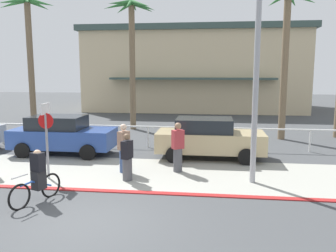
% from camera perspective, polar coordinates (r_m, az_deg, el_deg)
% --- Properties ---
extents(ground_plane, '(80.00, 80.00, 0.00)m').
position_cam_1_polar(ground_plane, '(18.34, -2.39, -2.48)').
color(ground_plane, '#424447').
extents(sidewalk_strip, '(44.00, 4.00, 0.02)m').
position_cam_1_polar(sidewalk_strip, '(12.82, -6.74, -7.48)').
color(sidewalk_strip, '#9E9E93').
rests_on(sidewalk_strip, ground).
extents(curb_paint, '(44.00, 0.24, 0.03)m').
position_cam_1_polar(curb_paint, '(10.98, -9.28, -10.32)').
color(curb_paint, maroon).
rests_on(curb_paint, ground).
extents(building_backdrop, '(20.06, 12.65, 7.52)m').
position_cam_1_polar(building_backdrop, '(35.39, 4.45, 9.11)').
color(building_backdrop, beige).
rests_on(building_backdrop, ground).
extents(rail_fence, '(19.82, 0.08, 1.04)m').
position_cam_1_polar(rail_fence, '(16.74, -3.26, -0.65)').
color(rail_fence, white).
rests_on(rail_fence, ground).
extents(stop_sign_bike_lane, '(0.52, 0.56, 2.56)m').
position_cam_1_polar(stop_sign_bike_lane, '(12.34, -19.07, -0.61)').
color(stop_sign_bike_lane, gray).
rests_on(stop_sign_bike_lane, ground).
extents(streetlight_curb, '(0.24, 2.54, 7.50)m').
position_cam_1_polar(streetlight_curb, '(11.23, 14.36, 12.03)').
color(streetlight_curb, '#9EA0A5').
rests_on(streetlight_curb, ground).
extents(palm_tree_0, '(3.48, 3.04, 7.91)m').
position_cam_1_polar(palm_tree_0, '(23.18, -21.61, 13.43)').
color(palm_tree_0, '#756047').
rests_on(palm_tree_0, ground).
extents(palm_tree_1, '(3.24, 2.87, 7.83)m').
position_cam_1_polar(palm_tree_1, '(22.15, -5.90, 14.81)').
color(palm_tree_1, '#756047').
rests_on(palm_tree_1, ground).
extents(palm_tree_2, '(3.06, 3.20, 7.67)m').
position_cam_1_polar(palm_tree_2, '(19.58, 18.52, 14.14)').
color(palm_tree_2, '#756047').
rests_on(palm_tree_2, ground).
extents(car_blue_1, '(4.40, 2.02, 1.69)m').
position_cam_1_polar(car_blue_1, '(16.01, -16.73, -1.35)').
color(car_blue_1, '#284793').
rests_on(car_blue_1, ground).
extents(car_tan_2, '(4.40, 2.02, 1.69)m').
position_cam_1_polar(car_tan_2, '(14.67, 6.61, -1.94)').
color(car_tan_2, tan).
rests_on(car_tan_2, ground).
extents(cyclist_blue_0, '(0.69, 1.73, 1.50)m').
position_cam_1_polar(cyclist_blue_0, '(10.48, -20.37, -7.81)').
color(cyclist_blue_0, black).
rests_on(cyclist_blue_0, ground).
extents(pedestrian_0, '(0.39, 0.45, 1.59)m').
position_cam_1_polar(pedestrian_0, '(11.73, -6.61, -5.38)').
color(pedestrian_0, '#4C4C51').
rests_on(pedestrian_0, ground).
extents(pedestrian_1, '(0.44, 0.48, 1.77)m').
position_cam_1_polar(pedestrian_1, '(12.66, -7.15, -3.90)').
color(pedestrian_1, '#384C7A').
rests_on(pedestrian_1, ground).
extents(pedestrian_2, '(0.48, 0.44, 1.80)m').
position_cam_1_polar(pedestrian_2, '(12.64, 1.60, -3.77)').
color(pedestrian_2, '#4C4C51').
rests_on(pedestrian_2, ground).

